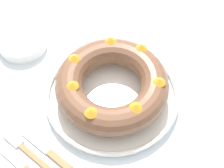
{
  "coord_description": "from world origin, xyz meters",
  "views": [
    {
      "loc": [
        -0.35,
        -0.24,
        1.47
      ],
      "look_at": [
        0.01,
        0.04,
        0.83
      ],
      "focal_mm": 50.0,
      "sensor_mm": 36.0,
      "label": 1
    }
  ],
  "objects_px": {
    "bundt_cake": "(112,84)",
    "fork": "(28,151)",
    "cake_knife": "(50,152)",
    "side_bowl": "(23,43)",
    "serving_dish": "(112,94)"
  },
  "relations": [
    {
      "from": "bundt_cake",
      "to": "fork",
      "type": "distance_m",
      "value": 0.26
    },
    {
      "from": "fork",
      "to": "cake_knife",
      "type": "bearing_deg",
      "value": -53.04
    },
    {
      "from": "bundt_cake",
      "to": "side_bowl",
      "type": "xyz_separation_m",
      "value": [
        -0.02,
        0.32,
        -0.04
      ]
    },
    {
      "from": "serving_dish",
      "to": "cake_knife",
      "type": "bearing_deg",
      "value": 175.16
    },
    {
      "from": "cake_knife",
      "to": "side_bowl",
      "type": "bearing_deg",
      "value": 56.73
    },
    {
      "from": "cake_knife",
      "to": "serving_dish",
      "type": "bearing_deg",
      "value": -5.58
    },
    {
      "from": "serving_dish",
      "to": "side_bowl",
      "type": "distance_m",
      "value": 0.32
    },
    {
      "from": "serving_dish",
      "to": "fork",
      "type": "distance_m",
      "value": 0.25
    },
    {
      "from": "fork",
      "to": "cake_knife",
      "type": "height_order",
      "value": "cake_knife"
    },
    {
      "from": "fork",
      "to": "side_bowl",
      "type": "distance_m",
      "value": 0.34
    },
    {
      "from": "side_bowl",
      "to": "fork",
      "type": "bearing_deg",
      "value": -130.77
    },
    {
      "from": "serving_dish",
      "to": "cake_knife",
      "type": "height_order",
      "value": "serving_dish"
    },
    {
      "from": "serving_dish",
      "to": "fork",
      "type": "xyz_separation_m",
      "value": [
        -0.25,
        0.06,
        -0.01
      ]
    },
    {
      "from": "serving_dish",
      "to": "cake_knife",
      "type": "distance_m",
      "value": 0.22
    },
    {
      "from": "serving_dish",
      "to": "side_bowl",
      "type": "height_order",
      "value": "side_bowl"
    }
  ]
}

